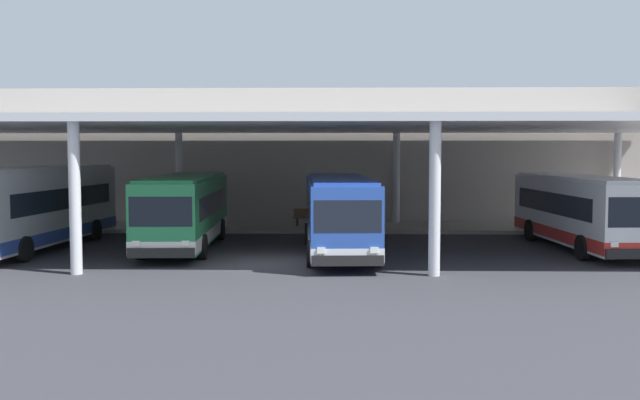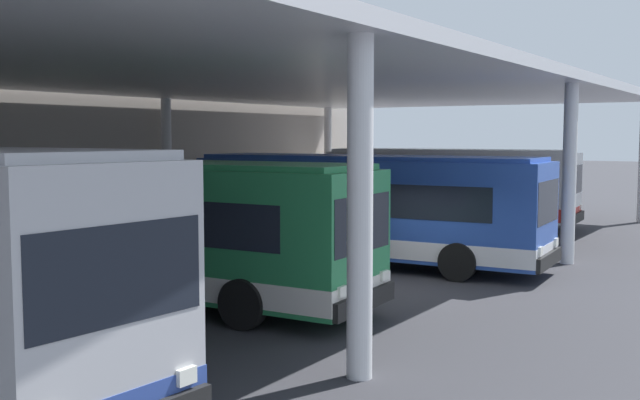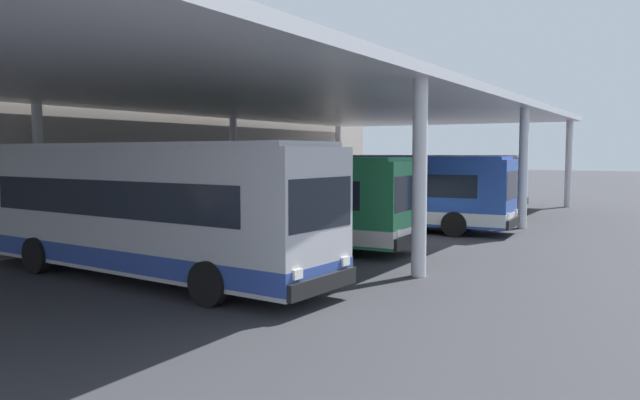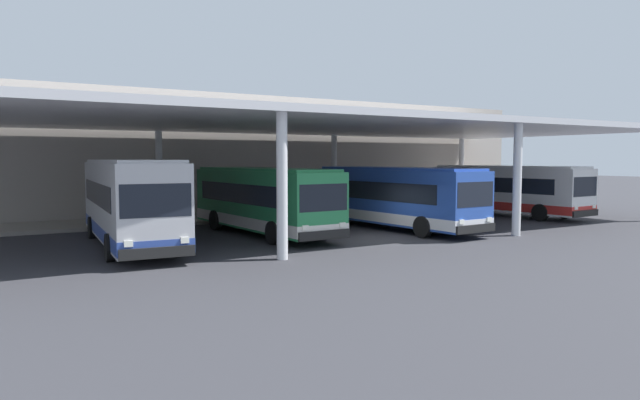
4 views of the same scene
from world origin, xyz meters
The scene contains 10 objects.
ground_plane centered at (0.00, 0.00, 0.00)m, with size 200.00×200.00×0.00m, color #333338.
platform_kerb centered at (0.00, 11.75, 0.09)m, with size 42.00×4.50×0.18m, color gray.
station_building_facade centered at (0.00, 15.00, 3.92)m, with size 48.00×1.60×7.85m, color #ADA399.
canopy_shelter centered at (0.00, 5.50, 5.31)m, with size 40.00×17.00×5.55m.
bus_nearest_bay centered at (-10.10, 3.58, 1.84)m, with size 3.31×11.48×3.57m.
bus_second_bay centered at (-3.81, 4.10, 1.66)m, with size 3.06×10.63×3.17m.
bus_middle_bay centered at (2.91, 2.46, 1.66)m, with size 3.14×10.66×3.17m.
bus_far_bay centered at (13.41, 4.31, 1.66)m, with size 3.19×10.67×3.17m.
bench_waiting centered at (1.36, 11.82, 0.66)m, with size 1.80×0.45×0.92m.
trash_bin centered at (4.44, 11.41, 0.68)m, with size 0.52×0.52×0.98m.
Camera 1 is at (2.90, -26.54, 4.29)m, focal length 39.75 mm.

